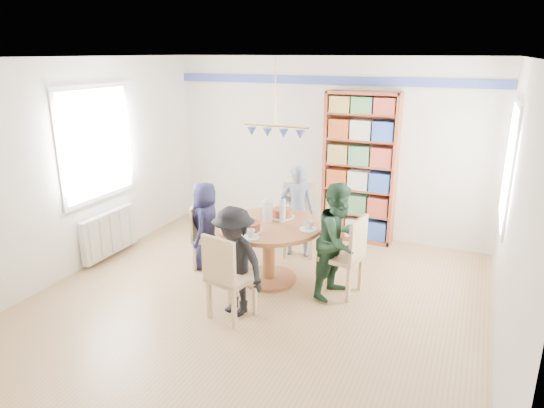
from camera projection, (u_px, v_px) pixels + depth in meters
The scene contains 14 objects.
ground at pixel (258, 299), 5.64m from camera, with size 5.00×5.00×0.00m, color tan.
room_shell at pixel (268, 145), 6.00m from camera, with size 5.00×5.00×5.00m.
radiator at pixel (110, 233), 6.71m from camera, with size 0.12×1.00×0.60m.
dining_table at pixel (269, 238), 5.96m from camera, with size 1.30×1.30×0.75m.
chair_left at pixel (202, 233), 6.38m from camera, with size 0.49×0.49×0.85m.
chair_right at pixel (348, 253), 5.60m from camera, with size 0.49×0.49×0.97m.
chair_far at pixel (299, 215), 6.82m from camera, with size 0.57×0.57×1.01m.
chair_near at pixel (226, 274), 5.06m from camera, with size 0.51×0.51×0.97m.
person_left at pixel (206, 225), 6.34m from camera, with size 0.57×0.37×1.16m, color #171733.
person_right at pixel (339, 240), 5.56m from camera, with size 0.66×0.52×1.37m, color #193321.
person_far at pixel (298, 211), 6.69m from camera, with size 0.48×0.31×1.31m, color gray.
person_near at pixel (234, 261), 5.18m from camera, with size 0.79×0.45×1.22m, color black.
bookshelf at pixel (360, 169), 7.14m from camera, with size 1.06×0.32×2.23m.
tableware at pixel (268, 217), 5.92m from camera, with size 1.23×1.23×0.32m.
Camera 1 is at (2.16, -4.56, 2.75)m, focal length 32.00 mm.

